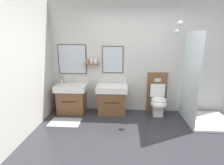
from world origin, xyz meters
TOP-DOWN VIEW (x-y plane):
  - ground_plane at (0.00, 0.00)m, footprint 5.67×4.80m
  - wall_back at (-0.02, 1.74)m, footprint 4.47×0.60m
  - wall_left at (-2.17, 0.00)m, footprint 0.12×3.60m
  - bath_mat at (-1.59, 0.85)m, footprint 0.68×0.44m
  - vanity_sink_left at (-1.59, 1.46)m, footprint 0.74×0.52m
  - tap_on_left_sink at (-1.59, 1.65)m, footprint 0.03×0.13m
  - vanity_sink_right at (-0.58, 1.46)m, footprint 0.74×0.52m
  - tap_on_right_sink at (-0.58, 1.65)m, footprint 0.03×0.13m
  - toilet at (0.52, 1.48)m, footprint 0.48×0.63m
  - toothbrush_cup at (-1.88, 1.64)m, footprint 0.07×0.07m
  - soap_dispenser at (-0.28, 1.65)m, footprint 0.06×0.06m
  - shower_tray at (1.39, 1.09)m, footprint 0.96×1.00m

SIDE VIEW (x-z plane):
  - ground_plane at x=0.00m, z-range -0.10..0.00m
  - bath_mat at x=-1.59m, z-range 0.00..0.01m
  - vanity_sink_left at x=-1.59m, z-range 0.02..0.72m
  - vanity_sink_right at x=-0.58m, z-range 0.02..0.72m
  - toilet at x=0.52m, z-range -0.12..0.88m
  - shower_tray at x=1.39m, z-range -0.57..1.38m
  - toothbrush_cup at x=-1.88m, z-range 0.66..0.86m
  - tap_on_left_sink at x=-1.59m, z-range 0.72..0.83m
  - tap_on_right_sink at x=-0.58m, z-range 0.72..0.83m
  - soap_dispenser at x=-0.28m, z-range 0.69..0.89m
  - wall_left at x=-2.17m, z-range 0.00..2.68m
  - wall_back at x=-0.02m, z-range 0.00..2.68m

